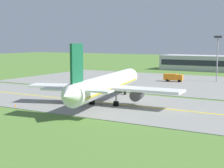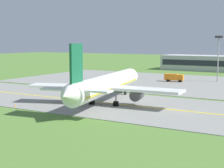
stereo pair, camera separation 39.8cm
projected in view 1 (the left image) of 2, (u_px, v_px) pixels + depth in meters
name	position (u px, v px, depth m)	size (l,w,h in m)	color
ground_plane	(138.00, 107.00, 70.77)	(500.00, 500.00, 0.00)	#517A33
taxiway_strip	(138.00, 106.00, 70.77)	(240.00, 28.00, 0.10)	gray
taxiway_centreline	(138.00, 106.00, 70.76)	(220.00, 0.60, 0.01)	yellow
airplane_lead	(106.00, 85.00, 72.69)	(32.17, 39.44, 12.70)	white
service_truck_fuel	(173.00, 77.00, 112.90)	(6.23, 3.01, 2.60)	orange
terminal_building	(223.00, 64.00, 152.02)	(53.62, 13.70, 7.83)	#B2B2B7
apron_light_mast	(218.00, 53.00, 111.93)	(2.40, 0.50, 14.70)	gray
traffic_cone_near_edge	(15.00, 106.00, 69.97)	(0.44, 0.44, 0.60)	orange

